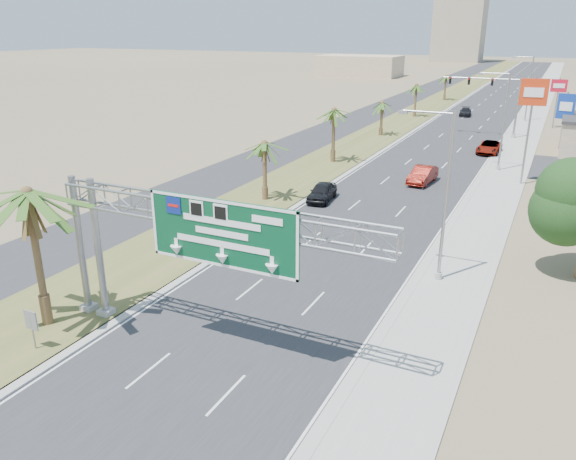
# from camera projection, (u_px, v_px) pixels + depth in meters

# --- Properties ---
(road) EXTENTS (12.00, 300.00, 0.02)m
(road) POSITION_uv_depth(u_px,v_px,m) (493.00, 103.00, 110.99)
(road) COLOR #28282B
(road) RESTS_ON ground
(sidewalk_right) EXTENTS (4.00, 300.00, 0.10)m
(sidewalk_right) POSITION_uv_depth(u_px,v_px,m) (539.00, 105.00, 107.50)
(sidewalk_right) COLOR #9E9B93
(sidewalk_right) RESTS_ON ground
(median_grass) EXTENTS (7.00, 300.00, 0.12)m
(median_grass) POSITION_uv_depth(u_px,v_px,m) (442.00, 100.00, 115.07)
(median_grass) COLOR #4D5626
(median_grass) RESTS_ON ground
(opposing_road) EXTENTS (8.00, 300.00, 0.02)m
(opposing_road) POSITION_uv_depth(u_px,v_px,m) (408.00, 98.00, 117.95)
(opposing_road) COLOR #28282B
(opposing_road) RESTS_ON ground
(sign_gantry) EXTENTS (16.75, 1.24, 7.50)m
(sign_gantry) POSITION_uv_depth(u_px,v_px,m) (197.00, 224.00, 24.71)
(sign_gantry) COLOR gray
(sign_gantry) RESTS_ON ground
(palm_near) EXTENTS (5.70, 5.70, 8.35)m
(palm_near) POSITION_uv_depth(u_px,v_px,m) (27.00, 194.00, 26.11)
(palm_near) COLOR brown
(palm_near) RESTS_ON ground
(palm_row_b) EXTENTS (3.99, 3.99, 5.95)m
(palm_row_b) POSITION_uv_depth(u_px,v_px,m) (264.00, 145.00, 47.23)
(palm_row_b) COLOR brown
(palm_row_b) RESTS_ON ground
(palm_row_c) EXTENTS (3.99, 3.99, 6.75)m
(palm_row_c) POSITION_uv_depth(u_px,v_px,m) (334.00, 111.00, 60.51)
(palm_row_c) COLOR brown
(palm_row_c) RESTS_ON ground
(palm_row_d) EXTENTS (3.99, 3.99, 5.45)m
(palm_row_d) POSITION_uv_depth(u_px,v_px,m) (382.00, 103.00, 76.16)
(palm_row_d) COLOR brown
(palm_row_d) RESTS_ON ground
(palm_row_e) EXTENTS (3.99, 3.99, 6.15)m
(palm_row_e) POSITION_uv_depth(u_px,v_px,m) (417.00, 86.00, 92.00)
(palm_row_e) COLOR brown
(palm_row_e) RESTS_ON ground
(palm_row_f) EXTENTS (3.99, 3.99, 5.75)m
(palm_row_f) POSITION_uv_depth(u_px,v_px,m) (446.00, 77.00, 113.28)
(palm_row_f) COLOR brown
(palm_row_f) RESTS_ON ground
(streetlight_near) EXTENTS (3.27, 0.44, 10.00)m
(streetlight_near) POSITION_uv_depth(u_px,v_px,m) (442.00, 205.00, 31.96)
(streetlight_near) COLOR gray
(streetlight_near) RESTS_ON ground
(streetlight_mid) EXTENTS (3.27, 0.44, 10.00)m
(streetlight_mid) POSITION_uv_depth(u_px,v_px,m) (501.00, 126.00, 57.34)
(streetlight_mid) COLOR gray
(streetlight_mid) RESTS_ON ground
(streetlight_far) EXTENTS (3.27, 0.44, 10.00)m
(streetlight_far) POSITION_uv_depth(u_px,v_px,m) (527.00, 91.00, 87.79)
(streetlight_far) COLOR gray
(streetlight_far) RESTS_ON ground
(signal_mast) EXTENTS (10.28, 0.71, 8.00)m
(signal_mast) POSITION_uv_depth(u_px,v_px,m) (502.00, 101.00, 75.05)
(signal_mast) COLOR gray
(signal_mast) RESTS_ON ground
(median_signback_a) EXTENTS (0.75, 0.08, 2.08)m
(median_signback_a) POSITION_uv_depth(u_px,v_px,m) (31.00, 323.00, 25.72)
(median_signback_a) COLOR gray
(median_signback_a) RESTS_ON ground
(median_signback_b) EXTENTS (0.75, 0.08, 2.08)m
(median_signback_b) POSITION_uv_depth(u_px,v_px,m) (177.00, 237.00, 36.16)
(median_signback_b) COLOR gray
(median_signback_b) RESTS_ON ground
(tower_distant) EXTENTS (20.00, 16.00, 35.00)m
(tower_distant) POSITION_uv_depth(u_px,v_px,m) (460.00, 18.00, 236.55)
(tower_distant) COLOR tan
(tower_distant) RESTS_ON ground
(building_distant_left) EXTENTS (24.00, 14.00, 6.00)m
(building_distant_left) POSITION_uv_depth(u_px,v_px,m) (360.00, 66.00, 170.70)
(building_distant_left) COLOR tan
(building_distant_left) RESTS_ON ground
(car_left_lane) EXTENTS (2.31, 4.70, 1.54)m
(car_left_lane) POSITION_uv_depth(u_px,v_px,m) (322.00, 192.00, 48.52)
(car_left_lane) COLOR black
(car_left_lane) RESTS_ON ground
(car_mid_lane) EXTENTS (2.09, 5.04, 1.62)m
(car_mid_lane) POSITION_uv_depth(u_px,v_px,m) (423.00, 175.00, 53.94)
(car_mid_lane) COLOR #671009
(car_mid_lane) RESTS_ON ground
(car_right_lane) EXTENTS (2.60, 5.33, 1.46)m
(car_right_lane) POSITION_uv_depth(u_px,v_px,m) (489.00, 147.00, 66.62)
(car_right_lane) COLOR gray
(car_right_lane) RESTS_ON ground
(car_far) EXTENTS (2.39, 4.78, 1.33)m
(car_far) POSITION_uv_depth(u_px,v_px,m) (465.00, 112.00, 94.67)
(car_far) COLOR black
(car_far) RESTS_ON ground
(pole_sign_red_near) EXTENTS (2.42, 0.64, 10.06)m
(pole_sign_red_near) POSITION_uv_depth(u_px,v_px,m) (533.00, 100.00, 51.01)
(pole_sign_red_near) COLOR gray
(pole_sign_red_near) RESTS_ON ground
(pole_sign_blue) EXTENTS (2.02, 0.63, 6.91)m
(pole_sign_blue) POSITION_uv_depth(u_px,v_px,m) (566.00, 108.00, 67.56)
(pole_sign_blue) COLOR gray
(pole_sign_blue) RESTS_ON ground
(pole_sign_red_far) EXTENTS (2.22, 0.48, 7.27)m
(pole_sign_red_far) POSITION_uv_depth(u_px,v_px,m) (559.00, 89.00, 81.56)
(pole_sign_red_far) COLOR gray
(pole_sign_red_far) RESTS_ON ground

